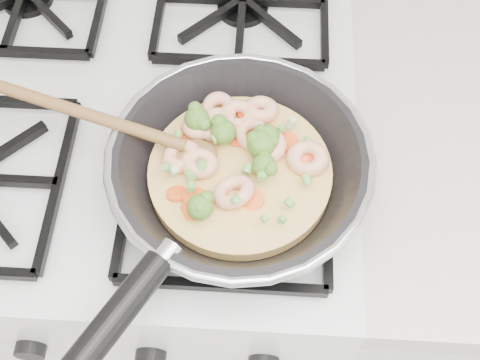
{
  "coord_description": "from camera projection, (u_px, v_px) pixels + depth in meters",
  "views": [
    {
      "loc": [
        0.18,
        1.21,
        1.52
      ],
      "look_at": [
        0.16,
        1.56,
        0.93
      ],
      "focal_mm": 46.5,
      "sensor_mm": 36.0,
      "label": 1
    }
  ],
  "objects": [
    {
      "name": "stove",
      "position": [
        158.0,
        239.0,
        1.16
      ],
      "size": [
        0.6,
        0.6,
        0.92
      ],
      "color": "white",
      "rests_on": "ground"
    },
    {
      "name": "skillet",
      "position": [
        235.0,
        169.0,
        0.66
      ],
      "size": [
        0.43,
        0.42,
        0.08
      ],
      "rotation": [
        0.0,
        0.0,
        -0.36
      ],
      "color": "black",
      "rests_on": "stove"
    }
  ]
}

